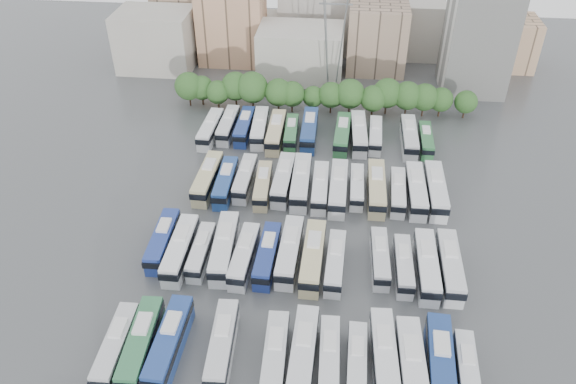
# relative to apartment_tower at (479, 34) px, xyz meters

# --- Properties ---
(ground) EXTENTS (220.00, 220.00, 0.00)m
(ground) POSITION_rel_apartment_tower_xyz_m (-34.00, -58.00, -13.00)
(ground) COLOR #424447
(ground) RESTS_ON ground
(tree_line) EXTENTS (65.11, 7.63, 8.60)m
(tree_line) POSITION_rel_apartment_tower_xyz_m (-35.04, -15.87, -8.47)
(tree_line) COLOR black
(tree_line) RESTS_ON ground
(city_buildings) EXTENTS (102.00, 35.00, 20.00)m
(city_buildings) POSITION_rel_apartment_tower_xyz_m (-41.46, 13.86, -5.13)
(city_buildings) COLOR #9E998E
(city_buildings) RESTS_ON ground
(apartment_tower) EXTENTS (14.00, 14.00, 26.00)m
(apartment_tower) POSITION_rel_apartment_tower_xyz_m (0.00, 0.00, 0.00)
(apartment_tower) COLOR silver
(apartment_tower) RESTS_ON ground
(electricity_pylon) EXTENTS (9.00, 6.91, 33.83)m
(electricity_pylon) POSITION_rel_apartment_tower_xyz_m (-32.00, -8.00, 5.66)
(electricity_pylon) COLOR slate
(electricity_pylon) RESTS_ON ground
(bus_r0_s0) EXTENTS (2.92, 12.03, 3.76)m
(bus_r0_s0) POSITION_rel_apartment_tower_xyz_m (-55.39, -83.09, -11.16)
(bus_r0_s0) COLOR silver
(bus_r0_s0) RESTS_ON ground
(bus_r0_s1) EXTENTS (3.49, 13.25, 4.12)m
(bus_r0_s1) POSITION_rel_apartment_tower_xyz_m (-52.38, -82.54, -10.98)
(bus_r0_s1) COLOR #307046
(bus_r0_s1) RESTS_ON ground
(bus_r0_s2) EXTENTS (3.16, 13.32, 4.16)m
(bus_r0_s2) POSITION_rel_apartment_tower_xyz_m (-48.93, -82.06, -10.96)
(bus_r0_s2) COLOR navy
(bus_r0_s2) RESTS_ON ground
(bus_r0_s4) EXTENTS (3.33, 12.60, 3.92)m
(bus_r0_s4) POSITION_rel_apartment_tower_xyz_m (-42.35, -81.50, -11.08)
(bus_r0_s4) COLOR silver
(bus_r0_s4) RESTS_ON ground
(bus_r0_s6) EXTENTS (3.14, 12.56, 3.91)m
(bus_r0_s6) POSITION_rel_apartment_tower_xyz_m (-35.58, -82.80, -11.08)
(bus_r0_s6) COLOR silver
(bus_r0_s6) RESTS_ON ground
(bus_r0_s7) EXTENTS (3.17, 13.36, 4.17)m
(bus_r0_s7) POSITION_rel_apartment_tower_xyz_m (-32.23, -82.07, -10.95)
(bus_r0_s7) COLOR silver
(bus_r0_s7) RESTS_ON ground
(bus_r0_s8) EXTENTS (2.75, 11.45, 3.58)m
(bus_r0_s8) POSITION_rel_apartment_tower_xyz_m (-29.01, -82.06, -11.24)
(bus_r0_s8) COLOR silver
(bus_r0_s8) RESTS_ON ground
(bus_r0_s9) EXTENTS (2.50, 10.82, 3.39)m
(bus_r0_s9) POSITION_rel_apartment_tower_xyz_m (-25.66, -82.27, -11.34)
(bus_r0_s9) COLOR silver
(bus_r0_s9) RESTS_ON ground
(bus_r0_s10) EXTENTS (3.47, 13.13, 4.08)m
(bus_r0_s10) POSITION_rel_apartment_tower_xyz_m (-22.38, -81.28, -11.00)
(bus_r0_s10) COLOR silver
(bus_r0_s10) RESTS_ON ground
(bus_r0_s11) EXTENTS (3.45, 13.77, 4.29)m
(bus_r0_s11) POSITION_rel_apartment_tower_xyz_m (-19.18, -82.85, -10.89)
(bus_r0_s11) COLOR silver
(bus_r0_s11) RESTS_ON ground
(bus_r0_s12) EXTENTS (3.65, 13.77, 4.28)m
(bus_r0_s12) POSITION_rel_apartment_tower_xyz_m (-15.76, -81.88, -10.90)
(bus_r0_s12) COLOR navy
(bus_r0_s12) RESTS_ON ground
(bus_r0_s13) EXTENTS (2.81, 10.89, 3.39)m
(bus_r0_s13) POSITION_rel_apartment_tower_xyz_m (-12.62, -82.16, -11.34)
(bus_r0_s13) COLOR silver
(bus_r0_s13) RESTS_ON ground
(bus_r1_s0) EXTENTS (2.99, 12.37, 3.86)m
(bus_r1_s0) POSITION_rel_apartment_tower_xyz_m (-55.32, -63.16, -11.10)
(bus_r1_s0) COLOR navy
(bus_r1_s0) RESTS_ON ground
(bus_r1_s1) EXTENTS (2.90, 13.11, 4.11)m
(bus_r1_s1) POSITION_rel_apartment_tower_xyz_m (-52.07, -64.99, -10.98)
(bus_r1_s1) COLOR silver
(bus_r1_s1) RESTS_ON ground
(bus_r1_s2) EXTENTS (2.40, 10.86, 3.40)m
(bus_r1_s2) POSITION_rel_apartment_tower_xyz_m (-48.99, -64.75, -11.33)
(bus_r1_s2) COLOR silver
(bus_r1_s2) RESTS_ON ground
(bus_r1_s3) EXTENTS (3.61, 13.64, 4.24)m
(bus_r1_s3) POSITION_rel_apartment_tower_xyz_m (-45.60, -63.96, -10.92)
(bus_r1_s3) COLOR silver
(bus_r1_s3) RESTS_ON ground
(bus_r1_s4) EXTENTS (3.16, 12.17, 3.78)m
(bus_r1_s4) POSITION_rel_apartment_tower_xyz_m (-42.38, -65.17, -11.14)
(bus_r1_s4) COLOR silver
(bus_r1_s4) RESTS_ON ground
(bus_r1_s5) EXTENTS (2.95, 12.15, 3.79)m
(bus_r1_s5) POSITION_rel_apartment_tower_xyz_m (-39.00, -64.67, -11.14)
(bus_r1_s5) COLOR navy
(bus_r1_s5) RESTS_ON ground
(bus_r1_s6) EXTENTS (3.26, 13.24, 4.13)m
(bus_r1_s6) POSITION_rel_apartment_tower_xyz_m (-35.78, -63.65, -10.97)
(bus_r1_s6) COLOR silver
(bus_r1_s6) RESTS_ON ground
(bus_r1_s7) EXTENTS (3.23, 13.55, 4.23)m
(bus_r1_s7) POSITION_rel_apartment_tower_xyz_m (-32.26, -64.56, -10.92)
(bus_r1_s7) COLOR #C8BD89
(bus_r1_s7) RESTS_ON ground
(bus_r1_s8) EXTENTS (2.93, 11.74, 3.66)m
(bus_r1_s8) POSITION_rel_apartment_tower_xyz_m (-28.95, -65.11, -11.20)
(bus_r1_s8) COLOR silver
(bus_r1_s8) RESTS_ON ground
(bus_r1_s10) EXTENTS (2.76, 11.23, 3.50)m
(bus_r1_s10) POSITION_rel_apartment_tower_xyz_m (-22.41, -63.36, -11.28)
(bus_r1_s10) COLOR silver
(bus_r1_s10) RESTS_ON ground
(bus_r1_s11) EXTENTS (2.50, 11.06, 3.46)m
(bus_r1_s11) POSITION_rel_apartment_tower_xyz_m (-19.05, -64.60, -11.30)
(bus_r1_s11) COLOR silver
(bus_r1_s11) RESTS_ON ground
(bus_r1_s12) EXTENTS (2.86, 13.09, 4.11)m
(bus_r1_s12) POSITION_rel_apartment_tower_xyz_m (-15.78, -64.61, -10.98)
(bus_r1_s12) COLOR silver
(bus_r1_s12) RESTS_ON ground
(bus_r1_s13) EXTENTS (2.95, 13.13, 4.11)m
(bus_r1_s13) POSITION_rel_apartment_tower_xyz_m (-12.46, -64.35, -10.98)
(bus_r1_s13) COLOR silver
(bus_r1_s13) RESTS_ON ground
(bus_r2_s1) EXTENTS (3.26, 13.16, 4.10)m
(bus_r2_s1) POSITION_rel_apartment_tower_xyz_m (-52.17, -46.20, -10.99)
(bus_r2_s1) COLOR #C5BB87
(bus_r2_s1) RESTS_ON ground
(bus_r2_s2) EXTENTS (2.85, 12.35, 3.86)m
(bus_r2_s2) POSITION_rel_apartment_tower_xyz_m (-48.80, -47.00, -11.10)
(bus_r2_s2) COLOR navy
(bus_r2_s2) RESTS_ON ground
(bus_r2_s3) EXTENTS (2.83, 11.87, 3.71)m
(bus_r2_s3) POSITION_rel_apartment_tower_xyz_m (-45.65, -45.28, -11.18)
(bus_r2_s3) COLOR silver
(bus_r2_s3) RESTS_ON ground
(bus_r2_s4) EXTENTS (3.07, 11.62, 3.61)m
(bus_r2_s4) POSITION_rel_apartment_tower_xyz_m (-42.22, -47.02, -11.23)
(bus_r2_s4) COLOR tan
(bus_r2_s4) RESTS_ON ground
(bus_r2_s5) EXTENTS (3.23, 13.09, 4.08)m
(bus_r2_s5) POSITION_rel_apartment_tower_xyz_m (-38.84, -45.22, -11.00)
(bus_r2_s5) COLOR silver
(bus_r2_s5) RESTS_ON ground
(bus_r2_s6) EXTENTS (3.17, 13.71, 4.29)m
(bus_r2_s6) POSITION_rel_apartment_tower_xyz_m (-35.69, -45.75, -10.89)
(bus_r2_s6) COLOR silver
(bus_r2_s6) RESTS_ON ground
(bus_r2_s7) EXTENTS (2.81, 12.18, 3.81)m
(bus_r2_s7) POSITION_rel_apartment_tower_xyz_m (-32.28, -46.67, -11.13)
(bus_r2_s7) COLOR silver
(bus_r2_s7) RESTS_ON ground
(bus_r2_s8) EXTENTS (3.05, 13.41, 4.20)m
(bus_r2_s8) POSITION_rel_apartment_tower_xyz_m (-29.14, -46.77, -10.94)
(bus_r2_s8) COLOR silver
(bus_r2_s8) RESTS_ON ground
(bus_r2_s9) EXTENTS (2.38, 10.79, 3.38)m
(bus_r2_s9) POSITION_rel_apartment_tower_xyz_m (-25.96, -45.52, -11.34)
(bus_r2_s9) COLOR white
(bus_r2_s9) RESTS_ON ground
(bus_r2_s10) EXTENTS (2.99, 13.40, 4.20)m
(bus_r2_s10) POSITION_rel_apartment_tower_xyz_m (-22.62, -46.09, -10.94)
(bus_r2_s10) COLOR #C2B585
(bus_r2_s10) RESTS_ON ground
(bus_r2_s11) EXTENTS (2.91, 11.47, 3.57)m
(bus_r2_s11) POSITION_rel_apartment_tower_xyz_m (-18.98, -46.45, -11.25)
(bus_r2_s11) COLOR silver
(bus_r2_s11) RESTS_ON ground
(bus_r2_s12) EXTENTS (2.97, 13.24, 4.15)m
(bus_r2_s12) POSITION_rel_apartment_tower_xyz_m (-15.89, -46.03, -10.96)
(bus_r2_s12) COLOR silver
(bus_r2_s12) RESTS_ON ground
(bus_r2_s13) EXTENTS (2.98, 13.62, 4.27)m
(bus_r2_s13) POSITION_rel_apartment_tower_xyz_m (-12.57, -45.75, -10.90)
(bus_r2_s13) COLOR silver
(bus_r2_s13) RESTS_ON ground
(bus_r3_s0) EXTENTS (3.20, 12.54, 3.91)m
(bus_r3_s0) POSITION_rel_apartment_tower_xyz_m (-55.47, -29.02, -11.08)
(bus_r3_s0) COLOR silver
(bus_r3_s0) RESTS_ON ground
(bus_r3_s1) EXTENTS (2.87, 12.17, 3.80)m
(bus_r3_s1) POSITION_rel_apartment_tower_xyz_m (-52.26, -26.99, -11.13)
(bus_r3_s1) COLOR silver
(bus_r3_s1) RESTS_ON ground
(bus_r3_s2) EXTENTS (2.68, 12.11, 3.80)m
(bus_r3_s2) POSITION_rel_apartment_tower_xyz_m (-48.86, -27.18, -11.14)
(bus_r3_s2) COLOR navy
(bus_r3_s2) RESTS_ON ground
(bus_r3_s3) EXTENTS (3.41, 12.76, 3.96)m
(bus_r3_s3) POSITION_rel_apartment_tower_xyz_m (-45.68, -27.42, -11.05)
(bus_r3_s3) COLOR white
(bus_r3_s3) RESTS_ON ground
(bus_r3_s4) EXTENTS (2.94, 13.18, 4.13)m
(bus_r3_s4) POSITION_rel_apartment_tower_xyz_m (-42.19, -28.95, -10.97)
(bus_r3_s4) COLOR #C9B88A
(bus_r3_s4) RESTS_ON ground
(bus_r3_s5) EXTENTS (2.82, 11.21, 3.49)m
(bus_r3_s5) POSITION_rel_apartment_tower_xyz_m (-39.17, -28.46, -11.29)
(bus_r3_s5) COLOR #30703E
(bus_r3_s5) RESTS_ON ground
(bus_r3_s6) EXTENTS (3.06, 13.48, 4.22)m
(bus_r3_s6) POSITION_rel_apartment_tower_xyz_m (-35.62, -27.49, -10.93)
(bus_r3_s6) COLOR navy
(bus_r3_s6) RESTS_ON ground
(bus_r3_s8) EXTENTS (3.32, 12.99, 4.04)m
(bus_r3_s8) POSITION_rel_apartment_tower_xyz_m (-28.99, -28.46, -11.01)
(bus_r3_s8) COLOR #2E6D3D
(bus_r3_s8) RESTS_ON ground
(bus_r3_s9) EXTENTS (3.52, 13.40, 4.17)m
(bus_r3_s9) POSITION_rel_apartment_tower_xyz_m (-25.76, -27.78, -10.95)
(bus_r3_s9) COLOR silver
(bus_r3_s9) RESTS_ON ground
(bus_r3_s10) EXTENTS (2.81, 11.36, 3.54)m
(bus_r3_s10) POSITION_rel_apartment_tower_xyz_m (-22.44, -27.65, -11.26)
(bus_r3_s10) COLOR silver
(bus_r3_s10) RESTS_ON ground
(bus_r3_s12) EXTENTS (2.83, 12.94, 4.06)m
(bus_r3_s12) POSITION_rel_apartment_tower_xyz_m (-15.86, -28.07, -11.01)
(bus_r3_s12) COLOR silver
(bus_r3_s12) RESTS_ON ground
(bus_r3_s13) EXTENTS (2.53, 10.91, 3.41)m
(bus_r3_s13) POSITION_rel_apartment_tower_xyz_m (-12.62, -28.40, -11.33)
(bus_r3_s13) COLOR #2E6C3C
(bus_r3_s13) RESTS_ON ground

